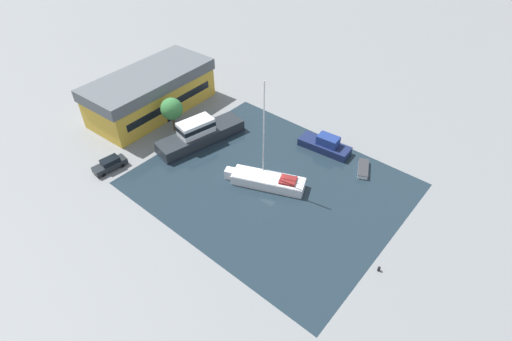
% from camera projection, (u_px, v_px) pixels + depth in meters
% --- Properties ---
extents(ground_plane, '(440.00, 440.00, 0.00)m').
position_uv_depth(ground_plane, '(270.00, 184.00, 53.99)').
color(ground_plane, gray).
extents(water_canal, '(28.01, 33.66, 0.01)m').
position_uv_depth(water_canal, '(270.00, 184.00, 53.99)').
color(water_canal, '#1E2D38').
rests_on(water_canal, ground).
extents(warehouse_building, '(21.78, 10.52, 6.76)m').
position_uv_depth(warehouse_building, '(151.00, 92.00, 66.12)').
color(warehouse_building, gold).
rests_on(warehouse_building, ground).
extents(quay_tree_near_building, '(3.44, 3.44, 5.63)m').
position_uv_depth(quay_tree_near_building, '(172.00, 109.00, 61.22)').
color(quay_tree_near_building, brown).
rests_on(quay_tree_near_building, ground).
extents(parked_car, '(4.86, 2.20, 1.73)m').
position_uv_depth(parked_car, '(110.00, 164.00, 55.85)').
color(parked_car, '#1E2328').
rests_on(parked_car, ground).
extents(sailboat_moored, '(6.35, 10.86, 15.41)m').
position_uv_depth(sailboat_moored, '(267.00, 180.00, 53.33)').
color(sailboat_moored, silver).
rests_on(sailboat_moored, water_canal).
extents(motor_cruiser, '(14.46, 6.48, 3.91)m').
position_uv_depth(motor_cruiser, '(200.00, 134.00, 60.48)').
color(motor_cruiser, '#23282D').
rests_on(motor_cruiser, water_canal).
extents(small_dinghy, '(4.18, 3.01, 0.65)m').
position_uv_depth(small_dinghy, '(363.00, 169.00, 55.89)').
color(small_dinghy, white).
rests_on(small_dinghy, water_canal).
extents(cabin_boat, '(3.47, 7.95, 2.49)m').
position_uv_depth(cabin_boat, '(325.00, 145.00, 59.24)').
color(cabin_boat, '#19234C').
rests_on(cabin_boat, water_canal).
extents(mooring_bollard, '(0.32, 0.32, 0.64)m').
position_uv_depth(mooring_bollard, '(379.00, 269.00, 43.14)').
color(mooring_bollard, black).
rests_on(mooring_bollard, ground).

